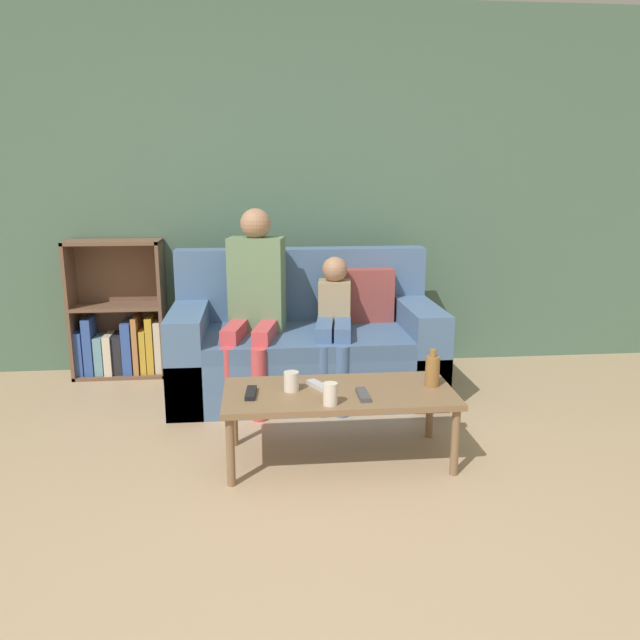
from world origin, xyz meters
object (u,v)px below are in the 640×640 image
object	(u,v)px
bottle	(432,370)
cup_far	(330,394)
bookshelf	(121,327)
tv_remote_0	(363,395)
couch	(306,347)
tv_remote_2	(251,393)
tv_remote_1	(319,386)
person_adult	(255,293)
coffee_table	(339,397)
person_child	(334,321)
cup_near	(291,381)

from	to	relation	value
bottle	cup_far	bearing A→B (deg)	-158.81
bookshelf	tv_remote_0	size ratio (longest dim) A/B	5.74
couch	tv_remote_2	xyz separation A→B (m)	(-0.35, -1.06, 0.08)
tv_remote_1	person_adult	bearing A→B (deg)	82.18
couch	tv_remote_0	size ratio (longest dim) A/B	10.07
tv_remote_0	bottle	size ratio (longest dim) A/B	0.88
cup_far	tv_remote_1	bearing A→B (deg)	97.12
couch	bookshelf	distance (m)	1.39
coffee_table	tv_remote_0	world-z (taller)	tv_remote_0
tv_remote_0	person_child	bearing A→B (deg)	91.30
tv_remote_1	tv_remote_2	size ratio (longest dim) A/B	1.00
cup_far	cup_near	bearing A→B (deg)	128.97
tv_remote_0	couch	bearing A→B (deg)	99.44
person_child	cup_near	distance (m)	0.93
person_adult	tv_remote_2	xyz separation A→B (m)	(-0.02, -0.98, -0.31)
couch	bookshelf	bearing A→B (deg)	159.04
cup_far	tv_remote_0	xyz separation A→B (m)	(0.17, 0.09, -0.04)
bookshelf	tv_remote_0	world-z (taller)	bookshelf
person_child	tv_remote_0	size ratio (longest dim) A/B	5.32
bookshelf	tv_remote_0	xyz separation A→B (m)	(1.49, -1.64, 0.03)
person_child	tv_remote_1	world-z (taller)	person_child
coffee_table	tv_remote_0	bearing A→B (deg)	-43.48
tv_remote_2	bottle	world-z (taller)	bottle
bookshelf	coffee_table	size ratio (longest dim) A/B	0.85
couch	bookshelf	world-z (taller)	bookshelf
person_adult	cup_far	distance (m)	1.23
bookshelf	person_adult	xyz separation A→B (m)	(0.97, -0.58, 0.34)
bookshelf	person_child	size ratio (longest dim) A/B	1.08
coffee_table	cup_near	world-z (taller)	cup_near
bookshelf	coffee_table	distance (m)	2.07
tv_remote_2	cup_far	bearing A→B (deg)	-20.11
couch	person_child	distance (m)	0.31
cup_near	bottle	size ratio (longest dim) A/B	0.50
bookshelf	tv_remote_1	xyz separation A→B (m)	(1.29, -1.49, 0.03)
cup_near	tv_remote_1	xyz separation A→B (m)	(0.14, 0.03, -0.04)
cup_near	person_child	bearing A→B (deg)	69.75
coffee_table	cup_near	xyz separation A→B (m)	(-0.24, 0.02, 0.08)
bookshelf	person_adult	distance (m)	1.18
couch	person_adult	distance (m)	0.52
cup_near	tv_remote_0	xyz separation A→B (m)	(0.34, -0.12, -0.04)
cup_near	tv_remote_0	world-z (taller)	cup_near
cup_far	tv_remote_1	size ratio (longest dim) A/B	0.61
cup_near	tv_remote_2	xyz separation A→B (m)	(-0.20, -0.05, -0.04)
bookshelf	person_adult	size ratio (longest dim) A/B	0.80
cup_near	bottle	distance (m)	0.72
coffee_table	tv_remote_2	world-z (taller)	tv_remote_2
bookshelf	cup_far	world-z (taller)	bookshelf
bookshelf	person_adult	bearing A→B (deg)	-31.04
tv_remote_1	tv_remote_2	bearing A→B (deg)	164.93
cup_far	person_child	bearing A→B (deg)	82.14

